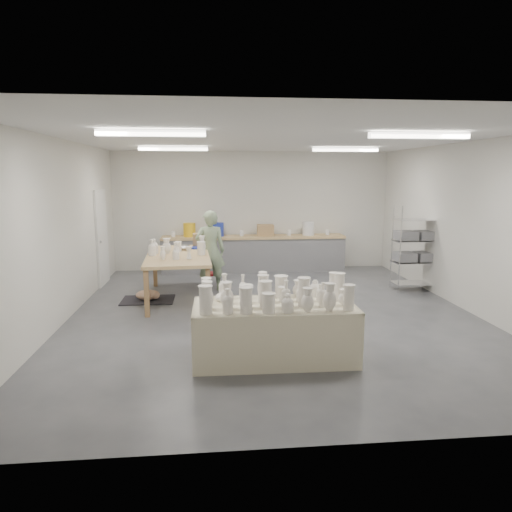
{
  "coord_description": "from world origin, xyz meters",
  "views": [
    {
      "loc": [
        -1.04,
        -7.67,
        2.4
      ],
      "look_at": [
        -0.3,
        -0.07,
        1.05
      ],
      "focal_mm": 32.0,
      "sensor_mm": 36.0,
      "label": 1
    }
  ],
  "objects": [
    {
      "name": "room",
      "position": [
        -0.11,
        0.08,
        2.06
      ],
      "size": [
        8.0,
        8.02,
        3.0
      ],
      "color": "#424449",
      "rests_on": "ground"
    },
    {
      "name": "back_counter",
      "position": [
        -0.01,
        3.68,
        0.49
      ],
      "size": [
        4.6,
        0.6,
        1.24
      ],
      "color": "tan",
      "rests_on": "ground"
    },
    {
      "name": "wire_shelf",
      "position": [
        3.2,
        1.4,
        0.92
      ],
      "size": [
        0.88,
        0.48,
        1.8
      ],
      "color": "silver",
      "rests_on": "ground"
    },
    {
      "name": "drying_table",
      "position": [
        -0.26,
        -1.96,
        0.44
      ],
      "size": [
        2.12,
        1.03,
        1.12
      ],
      "rotation": [
        0.0,
        0.0,
        -0.01
      ],
      "color": "olive",
      "rests_on": "ground"
    },
    {
      "name": "work_table",
      "position": [
        -1.68,
        1.25,
        0.88
      ],
      "size": [
        1.32,
        2.44,
        1.24
      ],
      "rotation": [
        0.0,
        0.0,
        0.06
      ],
      "color": "tan",
      "rests_on": "ground"
    },
    {
      "name": "rug",
      "position": [
        -2.31,
        1.09,
        0.01
      ],
      "size": [
        1.0,
        0.7,
        0.02
      ],
      "primitive_type": "cube",
      "color": "black",
      "rests_on": "ground"
    },
    {
      "name": "cat",
      "position": [
        -2.29,
        1.07,
        0.12
      ],
      "size": [
        0.54,
        0.45,
        0.2
      ],
      "rotation": [
        0.0,
        0.0,
        -0.35
      ],
      "color": "white",
      "rests_on": "rug"
    },
    {
      "name": "potter",
      "position": [
        -1.08,
        1.77,
        0.85
      ],
      "size": [
        0.63,
        0.43,
        1.7
      ],
      "primitive_type": "imported",
      "rotation": [
        0.0,
        0.0,
        3.18
      ],
      "color": "#8EA680",
      "rests_on": "ground"
    },
    {
      "name": "red_stool",
      "position": [
        -1.08,
        2.04,
        0.29
      ],
      "size": [
        0.37,
        0.37,
        0.32
      ],
      "rotation": [
        0.0,
        0.0,
        -0.08
      ],
      "color": "red",
      "rests_on": "ground"
    }
  ]
}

